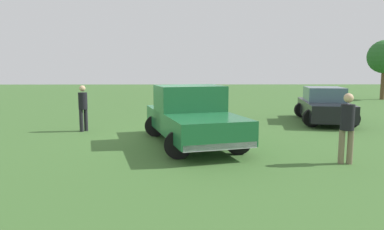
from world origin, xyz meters
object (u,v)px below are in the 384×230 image
at_px(sedan_near, 324,106).
at_px(person_bystander, 83,106).
at_px(pickup_truck, 191,114).
at_px(person_visitor, 347,124).

bearing_deg(sedan_near, person_bystander, -67.07).
relative_size(pickup_truck, person_visitor, 3.08).
height_order(pickup_truck, person_bystander, pickup_truck).
relative_size(person_bystander, person_visitor, 0.98).
distance_m(sedan_near, person_visitor, 7.09).
relative_size(sedan_near, person_bystander, 2.67).
xyz_separation_m(sedan_near, person_bystander, (-9.73, -2.18, 0.25)).
height_order(person_bystander, person_visitor, person_visitor).
bearing_deg(sedan_near, pickup_truck, -42.76).
xyz_separation_m(pickup_truck, person_bystander, (-3.94, 2.18, 0.04)).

